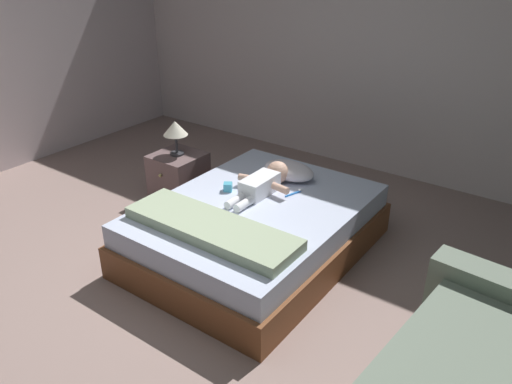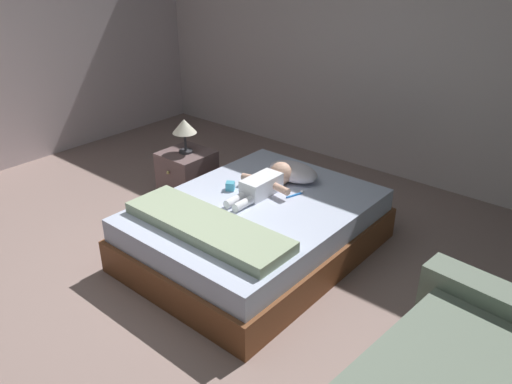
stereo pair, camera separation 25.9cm
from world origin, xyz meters
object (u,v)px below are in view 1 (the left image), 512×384
bed (256,229)px  baby (265,182)px  pillow (289,170)px  lamp (175,129)px  toothbrush (294,193)px  toy_block (228,187)px  nightstand (179,177)px

bed → baby: 0.38m
pillow → lamp: (-1.09, -0.20, 0.19)m
bed → toothbrush: 0.41m
toothbrush → toy_block: toy_block is taller
lamp → toy_block: lamp is taller
nightstand → toy_block: (0.82, -0.28, 0.24)m
lamp → toy_block: (0.82, -0.28, -0.23)m
nightstand → pillow: bearing=10.3°
bed → toy_block: (-0.31, 0.05, 0.26)m
nightstand → toothbrush: bearing=-1.1°
lamp → baby: bearing=-5.7°
pillow → toy_block: pillow is taller
pillow → baby: (-0.03, -0.30, 0.00)m
bed → baby: baby is taller
baby → nightstand: 1.10m
pillow → toothbrush: bearing=-49.2°
bed → baby: (-0.08, 0.23, 0.30)m
pillow → toy_block: (-0.26, -0.48, -0.04)m
bed → toothbrush: toothbrush is taller
bed → toy_block: toy_block is taller
nightstand → toy_block: bearing=-18.8°
pillow → nightstand: (-1.09, -0.20, -0.28)m
pillow → toothbrush: 0.30m
pillow → nightstand: size_ratio=0.98×
lamp → toy_block: bearing=-18.8°
toothbrush → bed: bearing=-115.5°
bed → nightstand: bearing=163.7°
nightstand → bed: bearing=-16.3°
baby → toy_block: size_ratio=7.54×
toothbrush → lamp: size_ratio=0.49×
baby → toy_block: (-0.23, -0.18, -0.04)m
toy_block → lamp: bearing=161.2°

